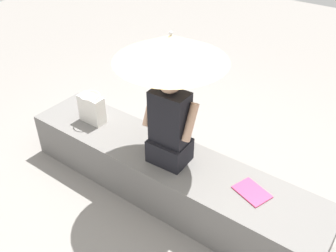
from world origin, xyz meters
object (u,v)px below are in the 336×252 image
(person_seated, at_px, (170,124))
(magazine, at_px, (252,192))
(handbag_black, at_px, (92,108))
(parasol, at_px, (171,48))

(person_seated, height_order, magazine, person_seated)
(person_seated, distance_m, handbag_black, 1.04)
(parasol, bearing_deg, person_seated, -59.27)
(parasol, distance_m, handbag_black, 1.32)
(parasol, bearing_deg, handbag_black, -178.22)
(handbag_black, xyz_separation_m, magazine, (1.79, 0.03, -0.15))
(person_seated, distance_m, magazine, 0.88)
(handbag_black, bearing_deg, person_seated, -2.05)
(person_seated, xyz_separation_m, handbag_black, (-1.01, 0.04, -0.23))
(handbag_black, bearing_deg, parasol, 1.78)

